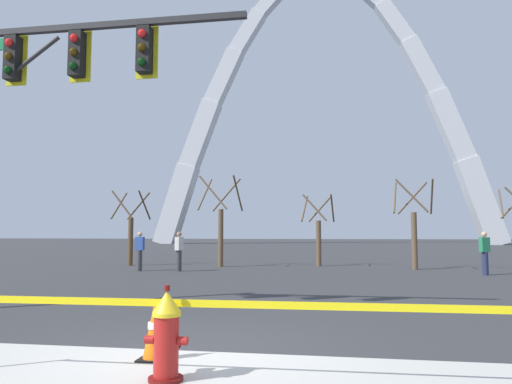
{
  "coord_description": "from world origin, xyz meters",
  "views": [
    {
      "loc": [
        1.86,
        -6.21,
        1.54
      ],
      "look_at": [
        0.03,
        5.0,
        2.5
      ],
      "focal_mm": 34.0,
      "sensor_mm": 36.0,
      "label": 1
    }
  ],
  "objects_px": {
    "traffic_cone_by_hydrant": "(155,330)",
    "monument_arch": "(320,118)",
    "pedestrian_walking_right": "(140,251)",
    "pedestrian_standing_center": "(179,251)",
    "fire_hydrant": "(167,336)",
    "traffic_signal_gantry": "(27,96)",
    "pedestrian_walking_left": "(485,253)"
  },
  "relations": [
    {
      "from": "monument_arch",
      "to": "pedestrian_walking_right",
      "type": "bearing_deg",
      "value": -96.95
    },
    {
      "from": "traffic_signal_gantry",
      "to": "pedestrian_walking_right",
      "type": "height_order",
      "value": "traffic_signal_gantry"
    },
    {
      "from": "monument_arch",
      "to": "pedestrian_walking_left",
      "type": "height_order",
      "value": "monument_arch"
    },
    {
      "from": "monument_arch",
      "to": "pedestrian_standing_center",
      "type": "distance_m",
      "value": 52.18
    },
    {
      "from": "pedestrian_walking_left",
      "to": "pedestrian_standing_center",
      "type": "relative_size",
      "value": 1.0
    },
    {
      "from": "pedestrian_walking_left",
      "to": "pedestrian_standing_center",
      "type": "height_order",
      "value": "same"
    },
    {
      "from": "pedestrian_walking_right",
      "to": "traffic_cone_by_hydrant",
      "type": "bearing_deg",
      "value": -66.49
    },
    {
      "from": "traffic_signal_gantry",
      "to": "pedestrian_walking_right",
      "type": "bearing_deg",
      "value": 100.19
    },
    {
      "from": "monument_arch",
      "to": "pedestrian_standing_center",
      "type": "height_order",
      "value": "monument_arch"
    },
    {
      "from": "pedestrian_walking_right",
      "to": "fire_hydrant",
      "type": "bearing_deg",
      "value": -66.19
    },
    {
      "from": "monument_arch",
      "to": "traffic_cone_by_hydrant",
      "type": "bearing_deg",
      "value": -90.3
    },
    {
      "from": "pedestrian_standing_center",
      "to": "traffic_cone_by_hydrant",
      "type": "bearing_deg",
      "value": -72.91
    },
    {
      "from": "traffic_cone_by_hydrant",
      "to": "pedestrian_standing_center",
      "type": "height_order",
      "value": "pedestrian_standing_center"
    },
    {
      "from": "traffic_signal_gantry",
      "to": "traffic_cone_by_hydrant",
      "type": "bearing_deg",
      "value": -36.56
    },
    {
      "from": "traffic_signal_gantry",
      "to": "pedestrian_standing_center",
      "type": "xyz_separation_m",
      "value": [
        -0.2,
        10.32,
        -3.45
      ]
    },
    {
      "from": "fire_hydrant",
      "to": "pedestrian_walking_right",
      "type": "xyz_separation_m",
      "value": [
        -6.11,
        13.85,
        0.35
      ]
    },
    {
      "from": "fire_hydrant",
      "to": "pedestrian_standing_center",
      "type": "bearing_deg",
      "value": 107.8
    },
    {
      "from": "traffic_cone_by_hydrant",
      "to": "monument_arch",
      "type": "height_order",
      "value": "monument_arch"
    },
    {
      "from": "traffic_signal_gantry",
      "to": "monument_arch",
      "type": "height_order",
      "value": "monument_arch"
    },
    {
      "from": "fire_hydrant",
      "to": "pedestrian_standing_center",
      "type": "relative_size",
      "value": 0.62
    },
    {
      "from": "pedestrian_walking_right",
      "to": "pedestrian_standing_center",
      "type": "bearing_deg",
      "value": 3.84
    },
    {
      "from": "traffic_cone_by_hydrant",
      "to": "pedestrian_standing_center",
      "type": "distance_m",
      "value": 13.79
    },
    {
      "from": "traffic_cone_by_hydrant",
      "to": "traffic_signal_gantry",
      "type": "relative_size",
      "value": 0.11
    },
    {
      "from": "fire_hydrant",
      "to": "monument_arch",
      "type": "height_order",
      "value": "monument_arch"
    },
    {
      "from": "fire_hydrant",
      "to": "monument_arch",
      "type": "relative_size",
      "value": 0.02
    },
    {
      "from": "monument_arch",
      "to": "pedestrian_walking_right",
      "type": "distance_m",
      "value": 52.44
    },
    {
      "from": "traffic_cone_by_hydrant",
      "to": "pedestrian_walking_left",
      "type": "xyz_separation_m",
      "value": [
        7.6,
        13.27,
        0.46
      ]
    },
    {
      "from": "traffic_signal_gantry",
      "to": "monument_arch",
      "type": "bearing_deg",
      "value": 85.99
    },
    {
      "from": "pedestrian_standing_center",
      "to": "fire_hydrant",
      "type": "bearing_deg",
      "value": -72.2
    },
    {
      "from": "fire_hydrant",
      "to": "traffic_signal_gantry",
      "type": "xyz_separation_m",
      "value": [
        -4.28,
        3.64,
        3.8
      ]
    },
    {
      "from": "pedestrian_walking_left",
      "to": "pedestrian_standing_center",
      "type": "xyz_separation_m",
      "value": [
        -11.65,
        -0.09,
        0.0
      ]
    },
    {
      "from": "traffic_signal_gantry",
      "to": "pedestrian_walking_left",
      "type": "relative_size",
      "value": 4.04
    }
  ]
}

